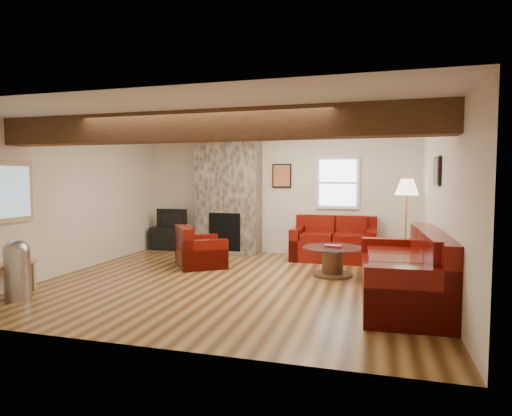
{
  "coord_description": "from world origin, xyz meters",
  "views": [
    {
      "loc": [
        2.13,
        -6.38,
        1.65
      ],
      "look_at": [
        0.22,
        0.4,
        1.16
      ],
      "focal_mm": 30.0,
      "sensor_mm": 36.0,
      "label": 1
    }
  ],
  "objects_px": {
    "television": "(173,218)",
    "tv_cabinet": "(173,238)",
    "armchair_red": "(201,246)",
    "coffee_table": "(333,261)",
    "sofa_three": "(402,267)",
    "floor_lamp": "(407,192)",
    "loveseat": "(334,239)"
  },
  "relations": [
    {
      "from": "coffee_table",
      "to": "floor_lamp",
      "type": "xyz_separation_m",
      "value": [
        1.22,
        1.02,
        1.15
      ]
    },
    {
      "from": "sofa_three",
      "to": "floor_lamp",
      "type": "xyz_separation_m",
      "value": [
        0.19,
        2.32,
        0.92
      ]
    },
    {
      "from": "coffee_table",
      "to": "tv_cabinet",
      "type": "bearing_deg",
      "value": 156.01
    },
    {
      "from": "tv_cabinet",
      "to": "television",
      "type": "distance_m",
      "value": 0.47
    },
    {
      "from": "sofa_three",
      "to": "loveseat",
      "type": "relative_size",
      "value": 1.49
    },
    {
      "from": "coffee_table",
      "to": "tv_cabinet",
      "type": "distance_m",
      "value": 4.17
    },
    {
      "from": "television",
      "to": "armchair_red",
      "type": "bearing_deg",
      "value": -49.17
    },
    {
      "from": "loveseat",
      "to": "armchair_red",
      "type": "height_order",
      "value": "loveseat"
    },
    {
      "from": "tv_cabinet",
      "to": "floor_lamp",
      "type": "xyz_separation_m",
      "value": [
        5.03,
        -0.67,
        1.14
      ]
    },
    {
      "from": "armchair_red",
      "to": "television",
      "type": "bearing_deg",
      "value": 5.84
    },
    {
      "from": "sofa_three",
      "to": "armchair_red",
      "type": "height_order",
      "value": "sofa_three"
    },
    {
      "from": "loveseat",
      "to": "floor_lamp",
      "type": "relative_size",
      "value": 1.01
    },
    {
      "from": "coffee_table",
      "to": "television",
      "type": "height_order",
      "value": "television"
    },
    {
      "from": "sofa_three",
      "to": "loveseat",
      "type": "distance_m",
      "value": 2.93
    },
    {
      "from": "loveseat",
      "to": "television",
      "type": "height_order",
      "value": "television"
    },
    {
      "from": "coffee_table",
      "to": "tv_cabinet",
      "type": "xyz_separation_m",
      "value": [
        -3.81,
        1.69,
        0.01
      ]
    },
    {
      "from": "loveseat",
      "to": "tv_cabinet",
      "type": "height_order",
      "value": "loveseat"
    },
    {
      "from": "sofa_three",
      "to": "television",
      "type": "relative_size",
      "value": 3.31
    },
    {
      "from": "loveseat",
      "to": "floor_lamp",
      "type": "height_order",
      "value": "floor_lamp"
    },
    {
      "from": "sofa_three",
      "to": "floor_lamp",
      "type": "distance_m",
      "value": 2.5
    },
    {
      "from": "television",
      "to": "tv_cabinet",
      "type": "bearing_deg",
      "value": 0.0
    },
    {
      "from": "armchair_red",
      "to": "tv_cabinet",
      "type": "height_order",
      "value": "armchair_red"
    },
    {
      "from": "loveseat",
      "to": "coffee_table",
      "type": "relative_size",
      "value": 1.65
    },
    {
      "from": "sofa_three",
      "to": "floor_lamp",
      "type": "bearing_deg",
      "value": 172.99
    },
    {
      "from": "armchair_red",
      "to": "coffee_table",
      "type": "relative_size",
      "value": 0.93
    },
    {
      "from": "loveseat",
      "to": "sofa_three",
      "type": "bearing_deg",
      "value": -65.87
    },
    {
      "from": "loveseat",
      "to": "floor_lamp",
      "type": "distance_m",
      "value": 1.69
    },
    {
      "from": "sofa_three",
      "to": "coffee_table",
      "type": "relative_size",
      "value": 2.45
    },
    {
      "from": "television",
      "to": "floor_lamp",
      "type": "relative_size",
      "value": 0.45
    },
    {
      "from": "loveseat",
      "to": "coffee_table",
      "type": "height_order",
      "value": "loveseat"
    },
    {
      "from": "sofa_three",
      "to": "coffee_table",
      "type": "height_order",
      "value": "sofa_three"
    },
    {
      "from": "armchair_red",
      "to": "coffee_table",
      "type": "distance_m",
      "value": 2.47
    }
  ]
}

